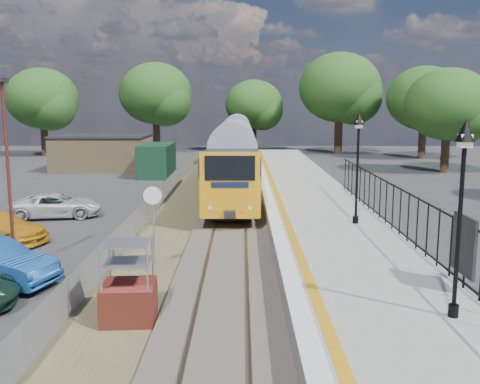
{
  "coord_description": "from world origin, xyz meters",
  "views": [
    {
      "loc": [
        0.55,
        -15.91,
        5.81
      ],
      "look_at": [
        0.45,
        7.36,
        2.0
      ],
      "focal_mm": 40.0,
      "sensor_mm": 36.0,
      "label": 1
    }
  ],
  "objects_px": {
    "brick_plinth": "(128,283)",
    "carpark_lamp": "(8,163)",
    "car_white": "(57,206)",
    "speed_sign": "(153,214)",
    "victorian_lamp_south": "(463,173)",
    "victorian_lamp_north": "(358,142)",
    "train": "(236,147)"
  },
  "relations": [
    {
      "from": "brick_plinth",
      "to": "car_white",
      "type": "xyz_separation_m",
      "value": [
        -6.61,
        13.54,
        -0.46
      ]
    },
    {
      "from": "victorian_lamp_south",
      "to": "speed_sign",
      "type": "relative_size",
      "value": 1.5
    },
    {
      "from": "train",
      "to": "brick_plinth",
      "type": "distance_m",
      "value": 30.42
    },
    {
      "from": "victorian_lamp_north",
      "to": "car_white",
      "type": "height_order",
      "value": "victorian_lamp_north"
    },
    {
      "from": "victorian_lamp_south",
      "to": "car_white",
      "type": "height_order",
      "value": "victorian_lamp_south"
    },
    {
      "from": "speed_sign",
      "to": "carpark_lamp",
      "type": "height_order",
      "value": "carpark_lamp"
    },
    {
      "from": "brick_plinth",
      "to": "carpark_lamp",
      "type": "xyz_separation_m",
      "value": [
        -5.0,
        4.49,
        2.75
      ]
    },
    {
      "from": "brick_plinth",
      "to": "carpark_lamp",
      "type": "height_order",
      "value": "carpark_lamp"
    },
    {
      "from": "victorian_lamp_north",
      "to": "train",
      "type": "xyz_separation_m",
      "value": [
        -5.3,
        22.08,
        -1.96
      ]
    },
    {
      "from": "victorian_lamp_north",
      "to": "speed_sign",
      "type": "xyz_separation_m",
      "value": [
        -7.8,
        -4.04,
        -2.17
      ]
    },
    {
      "from": "victorian_lamp_north",
      "to": "brick_plinth",
      "type": "distance_m",
      "value": 11.78
    },
    {
      "from": "car_white",
      "to": "speed_sign",
      "type": "bearing_deg",
      "value": -154.8
    },
    {
      "from": "victorian_lamp_north",
      "to": "carpark_lamp",
      "type": "distance_m",
      "value": 13.34
    },
    {
      "from": "carpark_lamp",
      "to": "car_white",
      "type": "bearing_deg",
      "value": 100.04
    },
    {
      "from": "train",
      "to": "victorian_lamp_south",
      "type": "bearing_deg",
      "value": -80.27
    },
    {
      "from": "victorian_lamp_south",
      "to": "brick_plinth",
      "type": "bearing_deg",
      "value": 167.42
    },
    {
      "from": "brick_plinth",
      "to": "victorian_lamp_south",
      "type": "bearing_deg",
      "value": -12.58
    },
    {
      "from": "car_white",
      "to": "carpark_lamp",
      "type": "bearing_deg",
      "value": -179.96
    },
    {
      "from": "brick_plinth",
      "to": "car_white",
      "type": "height_order",
      "value": "brick_plinth"
    },
    {
      "from": "speed_sign",
      "to": "carpark_lamp",
      "type": "bearing_deg",
      "value": 169.07
    },
    {
      "from": "victorian_lamp_south",
      "to": "victorian_lamp_north",
      "type": "height_order",
      "value": "same"
    },
    {
      "from": "brick_plinth",
      "to": "carpark_lamp",
      "type": "distance_m",
      "value": 7.27
    },
    {
      "from": "train",
      "to": "brick_plinth",
      "type": "xyz_separation_m",
      "value": [
        -2.5,
        -30.29,
        -1.26
      ]
    },
    {
      "from": "train",
      "to": "car_white",
      "type": "relative_size",
      "value": 9.02
    },
    {
      "from": "brick_plinth",
      "to": "speed_sign",
      "type": "bearing_deg",
      "value": 90.0
    },
    {
      "from": "train",
      "to": "car_white",
      "type": "xyz_separation_m",
      "value": [
        -9.11,
        -16.75,
        -1.71
      ]
    },
    {
      "from": "victorian_lamp_south",
      "to": "brick_plinth",
      "type": "relative_size",
      "value": 2.04
    },
    {
      "from": "victorian_lamp_south",
      "to": "car_white",
      "type": "distance_m",
      "value": 21.49
    },
    {
      "from": "victorian_lamp_north",
      "to": "speed_sign",
      "type": "relative_size",
      "value": 1.5
    },
    {
      "from": "victorian_lamp_south",
      "to": "victorian_lamp_north",
      "type": "xyz_separation_m",
      "value": [
        -0.2,
        10.0,
        0.0
      ]
    },
    {
      "from": "victorian_lamp_south",
      "to": "car_white",
      "type": "relative_size",
      "value": 1.02
    },
    {
      "from": "speed_sign",
      "to": "car_white",
      "type": "relative_size",
      "value": 0.68
    }
  ]
}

